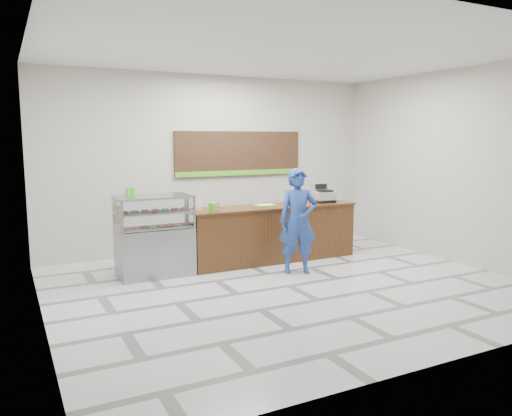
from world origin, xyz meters
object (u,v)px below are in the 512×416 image
display_case (154,235)px  serving_tray (265,205)px  cash_register (322,195)px  customer (298,221)px  sales_counter (272,233)px

display_case → serving_tray: size_ratio=3.39×
cash_register → serving_tray: bearing=-176.3°
display_case → customer: (2.19, -0.94, 0.21)m
display_case → serving_tray: 2.11m
sales_counter → cash_register: size_ratio=7.48×
customer → display_case: bearing=178.1°
cash_register → customer: size_ratio=0.25×
customer → serving_tray: bearing=118.0°
display_case → customer: customer is taller
cash_register → serving_tray: cash_register is taller
sales_counter → customer: customer is taller
cash_register → serving_tray: 1.25m
cash_register → customer: customer is taller
sales_counter → display_case: display_case is taller
cash_register → customer: (-1.12, -0.93, -0.28)m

